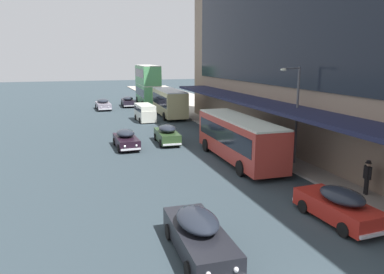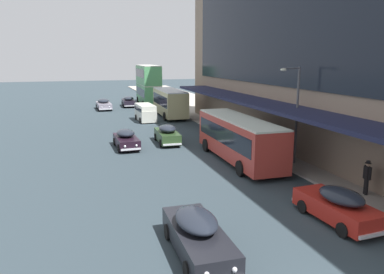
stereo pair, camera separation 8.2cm
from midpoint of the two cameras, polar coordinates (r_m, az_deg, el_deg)
transit_bus_kerbside_front at (r=47.26m, az=-3.36°, el=5.45°), size 2.95×9.40×3.39m
transit_bus_kerbside_rear at (r=26.73m, az=7.20°, el=0.06°), size 2.85×10.31×3.16m
transit_bus_kerbside_far at (r=59.53m, az=-6.65°, el=8.08°), size 3.08×9.98×6.17m
sedan_oncoming_front at (r=31.25m, az=-9.93°, el=-0.30°), size 1.87×4.34×1.53m
sedan_far_back at (r=18.32m, az=21.48°, el=-9.68°), size 2.03×4.59×1.63m
sedan_oncoming_rear at (r=58.09m, az=-9.60°, el=5.36°), size 2.02×4.74×1.54m
sedan_trailing_near at (r=32.50m, az=-3.72°, el=0.44°), size 1.92×4.55×1.66m
sedan_lead_near at (r=55.35m, az=-13.26°, el=4.88°), size 2.09×4.90×1.54m
sedan_trailing_mid at (r=14.57m, az=1.02°, el=-14.58°), size 1.91×5.03×1.59m
vw_van at (r=44.39m, az=-7.10°, el=3.86°), size 2.01×4.60×1.96m
pedestrian_at_kerb at (r=21.94m, az=25.21°, el=-5.39°), size 0.33×0.61×1.86m
street_lamp at (r=26.15m, az=15.50°, el=4.29°), size 1.50×0.28×6.57m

